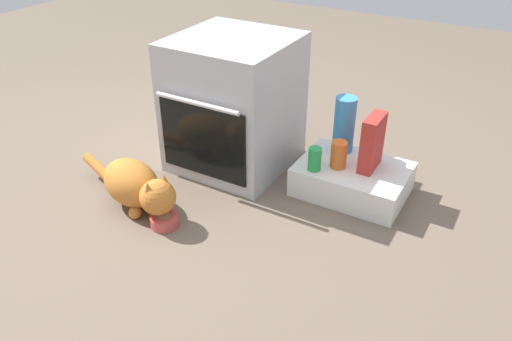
% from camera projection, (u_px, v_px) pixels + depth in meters
% --- Properties ---
extents(ground, '(8.00, 8.00, 0.00)m').
position_uv_depth(ground, '(183.00, 195.00, 2.61)').
color(ground, '#6B5B4C').
extents(oven, '(0.59, 0.65, 0.72)m').
position_uv_depth(oven, '(234.00, 104.00, 2.72)').
color(oven, '#B7BABF').
rests_on(oven, ground).
extents(pantry_cabinet, '(0.55, 0.40, 0.16)m').
position_uv_depth(pantry_cabinet, '(352.00, 179.00, 2.60)').
color(pantry_cabinet, white).
rests_on(pantry_cabinet, ground).
extents(food_bowl, '(0.14, 0.14, 0.08)m').
position_uv_depth(food_bowl, '(164.00, 220.00, 2.38)').
color(food_bowl, '#C64C47').
rests_on(food_bowl, ground).
extents(cat, '(0.72, 0.30, 0.25)m').
position_uv_depth(cat, '(136.00, 186.00, 2.45)').
color(cat, '#C6752D').
rests_on(cat, ground).
extents(sauce_jar, '(0.08, 0.08, 0.14)m').
position_uv_depth(sauce_jar, '(339.00, 155.00, 2.52)').
color(sauce_jar, '#D16023').
rests_on(sauce_jar, pantry_cabinet).
extents(soda_can, '(0.07, 0.07, 0.12)m').
position_uv_depth(soda_can, '(315.00, 159.00, 2.50)').
color(soda_can, green).
rests_on(soda_can, pantry_cabinet).
extents(cereal_box, '(0.07, 0.18, 0.28)m').
position_uv_depth(cereal_box, '(372.00, 143.00, 2.47)').
color(cereal_box, '#B72D28').
rests_on(cereal_box, pantry_cabinet).
extents(water_bottle, '(0.11, 0.11, 0.30)m').
position_uv_depth(water_bottle, '(344.00, 124.00, 2.62)').
color(water_bottle, '#388CD1').
rests_on(water_bottle, pantry_cabinet).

